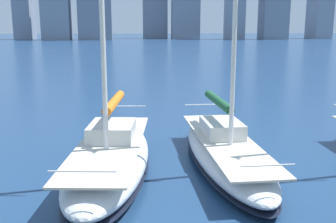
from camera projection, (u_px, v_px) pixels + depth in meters
The scene contains 3 objects.
city_skyline at pixel (137, 0), 157.67m from camera, with size 172.46×22.36×38.46m.
sailboat_forest at pixel (225, 150), 14.34m from camera, with size 2.33×9.04×9.53m.
sailboat_orange at pixel (111, 157), 13.33m from camera, with size 3.57×8.87×9.74m.
Camera 1 is at (1.53, 6.32, 5.01)m, focal length 42.00 mm.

